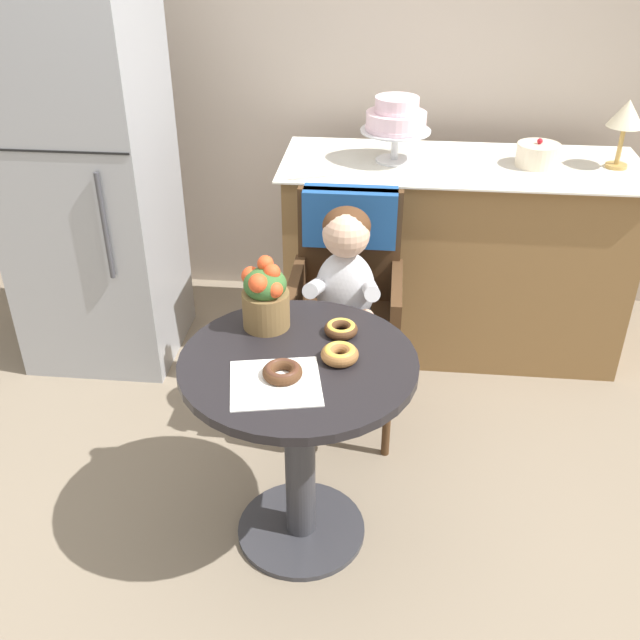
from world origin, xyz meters
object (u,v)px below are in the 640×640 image
at_px(donut_mid, 282,371).
at_px(tiered_cake_stand, 396,119).
at_px(donut_front, 340,353).
at_px(table_lamp, 627,116).
at_px(refrigerator, 88,178).
at_px(wicker_chair, 347,275).
at_px(round_layer_cake, 538,155).
at_px(seated_child, 345,286).
at_px(cafe_table, 299,415).
at_px(donut_side, 341,328).
at_px(flower_vase, 265,295).

distance_m(donut_mid, tiered_cake_stand, 1.46).
xyz_separation_m(donut_front, table_lamp, (1.07, 1.31, 0.37)).
bearing_deg(table_lamp, refrigerator, -174.52).
relative_size(wicker_chair, donut_front, 8.45).
bearing_deg(refrigerator, round_layer_cake, 6.15).
height_order(seated_child, round_layer_cake, round_layer_cake).
relative_size(wicker_chair, tiered_cake_stand, 3.18).
xyz_separation_m(donut_front, donut_mid, (-0.16, -0.10, -0.00)).
xyz_separation_m(cafe_table, donut_mid, (-0.03, -0.10, 0.23)).
height_order(donut_side, refrigerator, refrigerator).
bearing_deg(donut_mid, flower_vase, 108.62).
bearing_deg(cafe_table, donut_side, 53.51).
bearing_deg(seated_child, round_layer_cake, 44.61).
bearing_deg(donut_mid, wicker_chair, 80.69).
height_order(wicker_chair, donut_front, wicker_chair).
relative_size(donut_side, flower_vase, 0.45).
height_order(cafe_table, donut_side, donut_side).
bearing_deg(flower_vase, seated_child, 58.89).
bearing_deg(refrigerator, cafe_table, -46.33).
xyz_separation_m(wicker_chair, donut_side, (0.02, -0.55, 0.10)).
bearing_deg(table_lamp, seated_child, -145.18).
relative_size(seated_child, donut_front, 6.43).
relative_size(table_lamp, refrigerator, 0.17).
distance_m(wicker_chair, flower_vase, 0.61).
distance_m(donut_front, refrigerator, 1.61).
relative_size(cafe_table, flower_vase, 3.07).
bearing_deg(cafe_table, wicker_chair, 82.05).
bearing_deg(seated_child, refrigerator, 154.57).
bearing_deg(donut_front, tiered_cake_stand, 84.15).
height_order(seated_child, refrigerator, refrigerator).
bearing_deg(cafe_table, seated_child, 79.86).
relative_size(donut_side, round_layer_cake, 0.58).
xyz_separation_m(donut_front, round_layer_cake, (0.74, 1.30, 0.20)).
distance_m(donut_side, tiered_cake_stand, 1.20).
relative_size(seated_child, donut_mid, 6.28).
bearing_deg(round_layer_cake, flower_vase, -131.28).
relative_size(donut_front, donut_mid, 0.98).
height_order(cafe_table, refrigerator, refrigerator).
distance_m(cafe_table, table_lamp, 1.88).
distance_m(donut_front, round_layer_cake, 1.51).
height_order(flower_vase, round_layer_cake, round_layer_cake).
xyz_separation_m(seated_child, flower_vase, (-0.22, -0.37, 0.15)).
bearing_deg(table_lamp, flower_vase, -139.33).
bearing_deg(wicker_chair, table_lamp, 23.74).
distance_m(wicker_chair, refrigerator, 1.23).
height_order(donut_front, flower_vase, flower_vase).
bearing_deg(flower_vase, round_layer_cake, 48.72).
xyz_separation_m(donut_mid, refrigerator, (-1.02, 1.19, 0.11)).
distance_m(donut_front, table_lamp, 1.73).
bearing_deg(donut_mid, tiered_cake_stand, 78.32).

